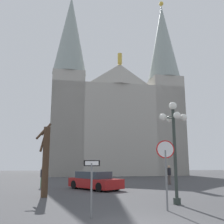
% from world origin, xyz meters
% --- Properties ---
extents(cathedral, '(21.75, 15.14, 30.55)m').
position_xyz_m(cathedral, '(3.39, 35.67, 9.46)').
color(cathedral, '#ADA89E').
rests_on(cathedral, ground).
extents(stop_sign, '(0.77, 0.19, 2.94)m').
position_xyz_m(stop_sign, '(1.62, 2.98, 2.06)').
color(stop_sign, slate).
rests_on(stop_sign, ground).
extents(one_way_arrow_sign, '(0.61, 0.25, 2.07)m').
position_xyz_m(one_way_arrow_sign, '(-1.61, 1.87, 1.31)').
color(one_way_arrow_sign, slate).
rests_on(one_way_arrow_sign, ground).
extents(street_lamp, '(1.45, 1.45, 5.06)m').
position_xyz_m(street_lamp, '(2.61, 4.56, 3.41)').
color(street_lamp, '#2D3833').
rests_on(street_lamp, ground).
extents(bare_tree, '(0.85, 0.91, 4.39)m').
position_xyz_m(bare_tree, '(-4.16, 7.92, 2.18)').
color(bare_tree, '#473323').
rests_on(bare_tree, ground).
extents(parked_car_near_red, '(4.09, 4.60, 1.32)m').
position_xyz_m(parked_car_near_red, '(-1.03, 12.00, 0.63)').
color(parked_car_near_red, maroon).
rests_on(parked_car_near_red, ground).
extents(pedestrian_walking, '(0.32, 0.32, 1.65)m').
position_xyz_m(pedestrian_walking, '(-5.18, 13.97, 1.00)').
color(pedestrian_walking, '#33663F').
rests_on(pedestrian_walking, ground).
extents(pedestrian_standing, '(0.32, 0.32, 1.72)m').
position_xyz_m(pedestrian_standing, '(5.98, 15.67, 1.04)').
color(pedestrian_standing, '#594C47').
rests_on(pedestrian_standing, ground).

